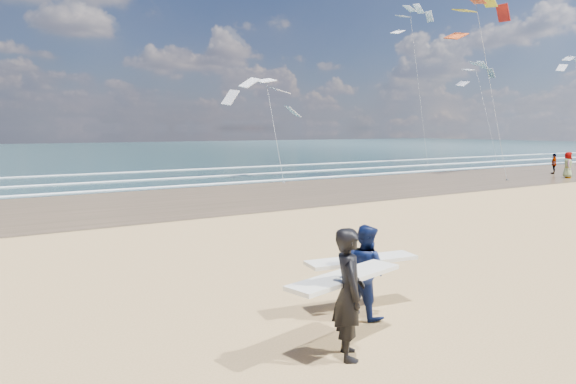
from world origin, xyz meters
TOP-DOWN VIEW (x-y plane):
  - wet_sand_strip at (20.00, 18.00)m, footprint 220.00×12.00m
  - ocean at (20.00, 72.00)m, footprint 220.00×100.00m
  - foam_breakers at (20.00, 28.10)m, footprint 220.00×11.70m
  - surfer_near at (0.18, -0.25)m, footprint 2.26×1.27m
  - surfer_far at (1.49, 0.92)m, footprint 2.25×1.23m
  - beachgoer_0 at (30.55, 13.83)m, footprint 1.05×0.97m
  - beachgoer_1 at (32.81, 16.19)m, footprint 0.97×0.78m
  - kite_0 at (26.10, 17.43)m, footprint 6.43×4.81m
  - kite_1 at (12.81, 24.01)m, footprint 5.92×4.75m
  - kite_2 at (39.89, 28.16)m, footprint 5.42×4.70m
  - kite_5 at (33.15, 30.83)m, footprint 5.63×4.72m

SIDE VIEW (x-z plane):
  - wet_sand_strip at x=20.00m, z-range 0.00..0.01m
  - ocean at x=20.00m, z-range 0.00..0.02m
  - foam_breakers at x=20.00m, z-range 0.02..0.08m
  - beachgoer_1 at x=32.81m, z-range 0.00..1.54m
  - surfer_far at x=1.49m, z-range 0.01..1.71m
  - beachgoer_0 at x=30.55m, z-range 0.00..1.81m
  - surfer_near at x=0.18m, z-range 0.01..1.99m
  - kite_1 at x=12.81m, z-range 0.49..8.34m
  - kite_2 at x=39.89m, z-range 0.45..11.56m
  - kite_0 at x=26.10m, z-range 0.92..14.68m
  - kite_5 at x=33.15m, z-range 0.61..16.98m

